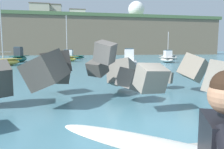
# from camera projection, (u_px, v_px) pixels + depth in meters

# --- Properties ---
(ground_plane) EXTENTS (400.00, 400.00, 0.00)m
(ground_plane) POSITION_uv_depth(u_px,v_px,m) (125.00, 126.00, 5.94)
(ground_plane) COLOR #42707F
(breakwater_jetty) EXTENTS (30.72, 7.29, 2.50)m
(breakwater_jetty) POSITION_uv_depth(u_px,v_px,m) (95.00, 76.00, 8.14)
(breakwater_jetty) COLOR gray
(breakwater_jetty) RESTS_ON ground
(boat_near_left) EXTENTS (3.29, 5.49, 2.25)m
(boat_near_left) POSITION_uv_depth(u_px,v_px,m) (129.00, 61.00, 26.83)
(boat_near_left) COLOR white
(boat_near_left) RESTS_ON ground
(boat_mid_left) EXTENTS (4.04, 4.57, 8.34)m
(boat_mid_left) POSITION_uv_depth(u_px,v_px,m) (5.00, 62.00, 27.96)
(boat_mid_left) COLOR #EAC64C
(boat_mid_left) RESTS_ON ground
(boat_mid_centre) EXTENTS (4.90, 5.94, 8.08)m
(boat_mid_centre) POSITION_uv_depth(u_px,v_px,m) (66.00, 58.00, 38.71)
(boat_mid_centre) COLOR #EAC64C
(boat_mid_centre) RESTS_ON ground
(boat_mid_right) EXTENTS (6.51, 3.46, 2.10)m
(boat_mid_right) POSITION_uv_depth(u_px,v_px,m) (70.00, 56.00, 47.79)
(boat_mid_right) COLOR #1E6656
(boat_mid_right) RESTS_ON ground
(boat_far_left) EXTENTS (3.42, 5.09, 5.93)m
(boat_far_left) POSITION_uv_depth(u_px,v_px,m) (169.00, 57.00, 46.99)
(boat_far_left) COLOR beige
(boat_far_left) RESTS_ON ground
(boat_far_centre) EXTENTS (2.54, 4.39, 2.55)m
(boat_far_centre) POSITION_uv_depth(u_px,v_px,m) (19.00, 57.00, 35.83)
(boat_far_centre) COLOR #1E6656
(boat_far_centre) RESTS_ON ground
(boat_far_right) EXTENTS (2.20, 4.33, 2.05)m
(boat_far_right) POSITION_uv_depth(u_px,v_px,m) (167.00, 58.00, 35.07)
(boat_far_right) COLOR beige
(boat_far_right) RESTS_ON ground
(headland_bluff) EXTENTS (100.97, 40.81, 15.45)m
(headland_bluff) POSITION_uv_depth(u_px,v_px,m) (94.00, 37.00, 98.91)
(headland_bluff) COLOR #756651
(headland_bluff) RESTS_ON ground
(radar_dome) EXTENTS (8.10, 8.10, 10.66)m
(radar_dome) POSITION_uv_depth(u_px,v_px,m) (136.00, 11.00, 107.46)
(radar_dome) COLOR silver
(radar_dome) RESTS_ON headland_bluff
(station_building_west) EXTENTS (7.86, 5.64, 5.45)m
(station_building_west) POSITION_uv_depth(u_px,v_px,m) (52.00, 11.00, 90.96)
(station_building_west) COLOR #B2ADA3
(station_building_west) RESTS_ON headland_bluff
(station_building_central) EXTENTS (7.38, 4.94, 4.89)m
(station_building_central) POSITION_uv_depth(u_px,v_px,m) (77.00, 15.00, 98.72)
(station_building_central) COLOR silver
(station_building_central) RESTS_ON headland_bluff
(station_building_east) EXTENTS (7.93, 4.86, 4.90)m
(station_building_east) POSITION_uv_depth(u_px,v_px,m) (40.00, 10.00, 86.03)
(station_building_east) COLOR #B2ADA3
(station_building_east) RESTS_ON headland_bluff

